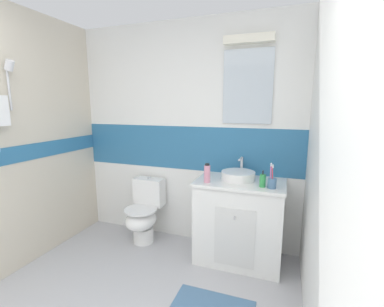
{
  "coord_description": "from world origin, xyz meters",
  "views": [
    {
      "loc": [
        1.09,
        -0.4,
        1.59
      ],
      "look_at": [
        0.25,
        1.93,
        1.13
      ],
      "focal_mm": 24.68,
      "sensor_mm": 36.0,
      "label": 1
    }
  ],
  "objects_px": {
    "sink_basin": "(238,175)",
    "toilet": "(144,213)",
    "toothbrush_cup": "(272,182)",
    "soap_dispenser": "(263,181)",
    "mouthwash_bottle": "(207,173)"
  },
  "relations": [
    {
      "from": "soap_dispenser",
      "to": "mouthwash_bottle",
      "type": "height_order",
      "value": "mouthwash_bottle"
    },
    {
      "from": "toothbrush_cup",
      "to": "mouthwash_bottle",
      "type": "bearing_deg",
      "value": -178.29
    },
    {
      "from": "toothbrush_cup",
      "to": "soap_dispenser",
      "type": "distance_m",
      "value": 0.08
    },
    {
      "from": "toilet",
      "to": "soap_dispenser",
      "type": "distance_m",
      "value": 1.46
    },
    {
      "from": "soap_dispenser",
      "to": "mouthwash_bottle",
      "type": "relative_size",
      "value": 0.84
    },
    {
      "from": "sink_basin",
      "to": "toothbrush_cup",
      "type": "xyz_separation_m",
      "value": [
        0.33,
        -0.17,
        0.01
      ]
    },
    {
      "from": "toilet",
      "to": "toothbrush_cup",
      "type": "xyz_separation_m",
      "value": [
        1.42,
        -0.16,
        0.56
      ]
    },
    {
      "from": "toothbrush_cup",
      "to": "mouthwash_bottle",
      "type": "xyz_separation_m",
      "value": [
        -0.6,
        -0.02,
        0.04
      ]
    },
    {
      "from": "sink_basin",
      "to": "toilet",
      "type": "height_order",
      "value": "sink_basin"
    },
    {
      "from": "sink_basin",
      "to": "toilet",
      "type": "xyz_separation_m",
      "value": [
        -1.08,
        -0.02,
        -0.55
      ]
    },
    {
      "from": "soap_dispenser",
      "to": "toilet",
      "type": "bearing_deg",
      "value": 173.69
    },
    {
      "from": "toothbrush_cup",
      "to": "mouthwash_bottle",
      "type": "height_order",
      "value": "toothbrush_cup"
    },
    {
      "from": "sink_basin",
      "to": "mouthwash_bottle",
      "type": "relative_size",
      "value": 2.02
    },
    {
      "from": "sink_basin",
      "to": "toothbrush_cup",
      "type": "distance_m",
      "value": 0.38
    },
    {
      "from": "sink_basin",
      "to": "toilet",
      "type": "relative_size",
      "value": 0.51
    }
  ]
}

